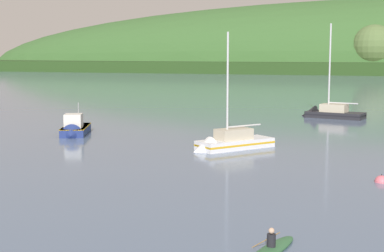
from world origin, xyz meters
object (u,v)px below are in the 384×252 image
at_px(fishing_boat_moored, 75,130).
at_px(canoe_with_paddler, 271,250).
at_px(sailboat_near_mooring, 228,146).
at_px(sailboat_midwater_white, 328,116).
at_px(mooring_buoy_midchannel, 381,182).

xyz_separation_m(fishing_boat_moored, canoe_with_paddler, (21.43, -24.84, -0.35)).
xyz_separation_m(sailboat_near_mooring, canoe_with_paddler, (6.75, -21.40, -0.14)).
xyz_separation_m(sailboat_midwater_white, mooring_buoy_midchannel, (5.08, -32.60, -0.22)).
distance_m(sailboat_midwater_white, fishing_boat_moored, 29.22).
height_order(sailboat_near_mooring, sailboat_midwater_white, sailboat_midwater_white).
bearing_deg(canoe_with_paddler, sailboat_midwater_white, 16.51).
relative_size(fishing_boat_moored, mooring_buoy_midchannel, 6.82).
distance_m(canoe_with_paddler, mooring_buoy_midchannel, 13.76).
bearing_deg(sailboat_midwater_white, mooring_buoy_midchannel, 113.23).
relative_size(sailboat_near_mooring, sailboat_midwater_white, 0.83).
bearing_deg(mooring_buoy_midchannel, sailboat_near_mooring, 142.63).
distance_m(sailboat_near_mooring, fishing_boat_moored, 15.08).
distance_m(fishing_boat_moored, mooring_buoy_midchannel, 28.05).
bearing_deg(sailboat_near_mooring, fishing_boat_moored, -63.33).
height_order(sailboat_near_mooring, fishing_boat_moored, sailboat_near_mooring).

